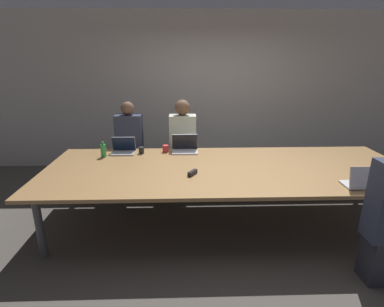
{
  "coord_description": "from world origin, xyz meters",
  "views": [
    {
      "loc": [
        -0.53,
        -3.4,
        2.03
      ],
      "look_at": [
        -0.42,
        0.1,
        0.89
      ],
      "focal_mm": 28.0,
      "sensor_mm": 36.0,
      "label": 1
    }
  ],
  "objects_px": {
    "person_far_midleft": "(183,147)",
    "laptop_far_left": "(124,148)",
    "laptop_near_right": "(364,181)",
    "cup_far_left": "(141,150)",
    "person_far_left": "(130,148)",
    "stapler": "(192,173)",
    "bottle_far_left": "(103,150)",
    "laptop_far_midleft": "(185,147)",
    "cup_far_midleft": "(166,149)"
  },
  "relations": [
    {
      "from": "person_far_midleft",
      "to": "laptop_far_left",
      "type": "distance_m",
      "value": 0.93
    },
    {
      "from": "laptop_near_right",
      "to": "cup_far_left",
      "type": "bearing_deg",
      "value": -26.69
    },
    {
      "from": "laptop_far_left",
      "to": "person_far_left",
      "type": "distance_m",
      "value": 0.49
    },
    {
      "from": "laptop_near_right",
      "to": "stapler",
      "type": "xyz_separation_m",
      "value": [
        -1.74,
        0.4,
        -0.05
      ]
    },
    {
      "from": "person_far_midleft",
      "to": "bottle_far_left",
      "type": "relative_size",
      "value": 6.77
    },
    {
      "from": "bottle_far_left",
      "to": "laptop_near_right",
      "type": "xyz_separation_m",
      "value": [
        2.91,
        -1.09,
        -0.02
      ]
    },
    {
      "from": "laptop_near_right",
      "to": "laptop_far_midleft",
      "type": "bearing_deg",
      "value": -35.21
    },
    {
      "from": "cup_far_midleft",
      "to": "bottle_far_left",
      "type": "distance_m",
      "value": 0.85
    },
    {
      "from": "cup_far_midleft",
      "to": "person_far_left",
      "type": "distance_m",
      "value": 0.74
    },
    {
      "from": "person_far_midleft",
      "to": "laptop_near_right",
      "type": "xyz_separation_m",
      "value": [
        1.85,
        -1.67,
        0.12
      ]
    },
    {
      "from": "laptop_far_midleft",
      "to": "laptop_near_right",
      "type": "relative_size",
      "value": 1.01
    },
    {
      "from": "cup_far_midleft",
      "to": "bottle_far_left",
      "type": "relative_size",
      "value": 0.46
    },
    {
      "from": "laptop_far_left",
      "to": "bottle_far_left",
      "type": "distance_m",
      "value": 0.29
    },
    {
      "from": "person_far_midleft",
      "to": "laptop_near_right",
      "type": "relative_size",
      "value": 3.96
    },
    {
      "from": "laptop_far_midleft",
      "to": "cup_far_left",
      "type": "distance_m",
      "value": 0.61
    },
    {
      "from": "person_far_midleft",
      "to": "stapler",
      "type": "height_order",
      "value": "person_far_midleft"
    },
    {
      "from": "person_far_left",
      "to": "bottle_far_left",
      "type": "xyz_separation_m",
      "value": [
        -0.24,
        -0.63,
        0.16
      ]
    },
    {
      "from": "laptop_near_right",
      "to": "laptop_far_left",
      "type": "bearing_deg",
      "value": -25.01
    },
    {
      "from": "laptop_far_midleft",
      "to": "person_far_left",
      "type": "relative_size",
      "value": 0.26
    },
    {
      "from": "cup_far_left",
      "to": "laptop_far_left",
      "type": "bearing_deg",
      "value": 173.35
    },
    {
      "from": "person_far_midleft",
      "to": "laptop_near_right",
      "type": "distance_m",
      "value": 2.5
    },
    {
      "from": "cup_far_midleft",
      "to": "laptop_far_left",
      "type": "distance_m",
      "value": 0.59
    },
    {
      "from": "stapler",
      "to": "bottle_far_left",
      "type": "bearing_deg",
      "value": -177.72
    },
    {
      "from": "laptop_far_left",
      "to": "stapler",
      "type": "xyz_separation_m",
      "value": [
        0.94,
        -0.85,
        -0.04
      ]
    },
    {
      "from": "person_far_midleft",
      "to": "cup_far_midleft",
      "type": "xyz_separation_m",
      "value": [
        -0.24,
        -0.39,
        0.09
      ]
    },
    {
      "from": "laptop_far_left",
      "to": "cup_far_left",
      "type": "xyz_separation_m",
      "value": [
        0.25,
        -0.03,
        -0.02
      ]
    },
    {
      "from": "laptop_far_left",
      "to": "laptop_far_midleft",
      "type": "bearing_deg",
      "value": 2.38
    },
    {
      "from": "cup_far_midleft",
      "to": "laptop_far_midleft",
      "type": "bearing_deg",
      "value": 0.57
    },
    {
      "from": "laptop_far_left",
      "to": "cup_far_left",
      "type": "height_order",
      "value": "laptop_far_left"
    },
    {
      "from": "laptop_far_midleft",
      "to": "cup_far_midleft",
      "type": "relative_size",
      "value": 3.76
    },
    {
      "from": "cup_far_midleft",
      "to": "laptop_near_right",
      "type": "distance_m",
      "value": 2.45
    },
    {
      "from": "person_far_left",
      "to": "cup_far_left",
      "type": "relative_size",
      "value": 15.22
    },
    {
      "from": "stapler",
      "to": "laptop_near_right",
      "type": "bearing_deg",
      "value": 19.64
    },
    {
      "from": "cup_far_midleft",
      "to": "stapler",
      "type": "bearing_deg",
      "value": -68.24
    },
    {
      "from": "laptop_far_midleft",
      "to": "cup_far_left",
      "type": "xyz_separation_m",
      "value": [
        -0.61,
        -0.06,
        -0.03
      ]
    },
    {
      "from": "laptop_far_left",
      "to": "bottle_far_left",
      "type": "height_order",
      "value": "laptop_far_left"
    },
    {
      "from": "cup_far_midleft",
      "to": "stapler",
      "type": "xyz_separation_m",
      "value": [
        0.35,
        -0.88,
        -0.02
      ]
    },
    {
      "from": "laptop_far_left",
      "to": "cup_far_left",
      "type": "relative_size",
      "value": 3.53
    },
    {
      "from": "laptop_far_midleft",
      "to": "laptop_near_right",
      "type": "distance_m",
      "value": 2.23
    },
    {
      "from": "bottle_far_left",
      "to": "stapler",
      "type": "height_order",
      "value": "bottle_far_left"
    },
    {
      "from": "laptop_far_midleft",
      "to": "laptop_far_left",
      "type": "bearing_deg",
      "value": -177.62
    },
    {
      "from": "laptop_near_right",
      "to": "stapler",
      "type": "relative_size",
      "value": 2.39
    },
    {
      "from": "person_far_midleft",
      "to": "cup_far_midleft",
      "type": "bearing_deg",
      "value": -121.99
    },
    {
      "from": "laptop_far_midleft",
      "to": "person_far_midleft",
      "type": "relative_size",
      "value": 0.26
    },
    {
      "from": "laptop_far_midleft",
      "to": "person_far_midleft",
      "type": "bearing_deg",
      "value": 94.41
    },
    {
      "from": "laptop_far_left",
      "to": "bottle_far_left",
      "type": "relative_size",
      "value": 1.54
    },
    {
      "from": "person_far_midleft",
      "to": "cup_far_left",
      "type": "height_order",
      "value": "person_far_midleft"
    },
    {
      "from": "cup_far_midleft",
      "to": "laptop_near_right",
      "type": "bearing_deg",
      "value": -31.48
    },
    {
      "from": "person_far_left",
      "to": "laptop_near_right",
      "type": "distance_m",
      "value": 3.18
    },
    {
      "from": "laptop_far_midleft",
      "to": "laptop_far_left",
      "type": "height_order",
      "value": "laptop_far_midleft"
    }
  ]
}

